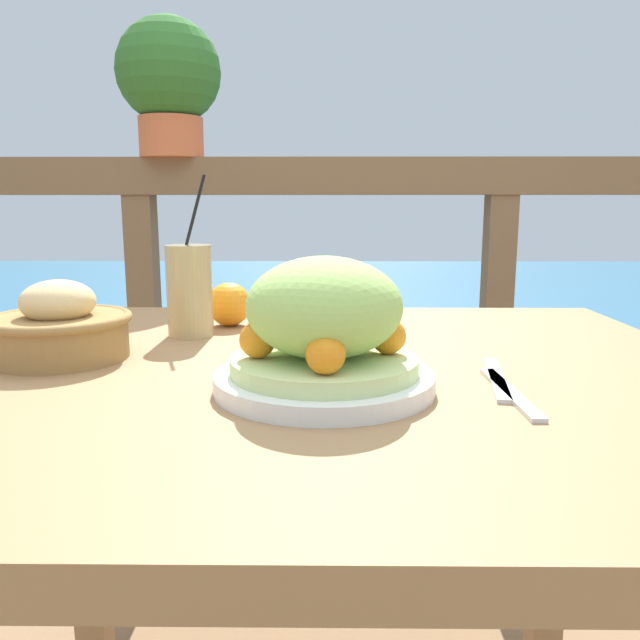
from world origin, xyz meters
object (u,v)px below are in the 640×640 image
salad_plate (324,333)px  drink_glass (190,290)px  bread_basket (60,328)px  potted_plant (169,80)px

salad_plate → drink_glass: bearing=126.1°
drink_glass → salad_plate: bearing=-53.9°
bread_basket → drink_glass: bearing=46.7°
potted_plant → drink_glass: bearing=-74.9°
drink_glass → potted_plant: 0.79m
potted_plant → bread_basket: bearing=-87.7°
drink_glass → potted_plant: potted_plant is taller
drink_glass → bread_basket: bearing=-133.3°
salad_plate → potted_plant: bearing=112.4°
salad_plate → bread_basket: size_ratio=1.31×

